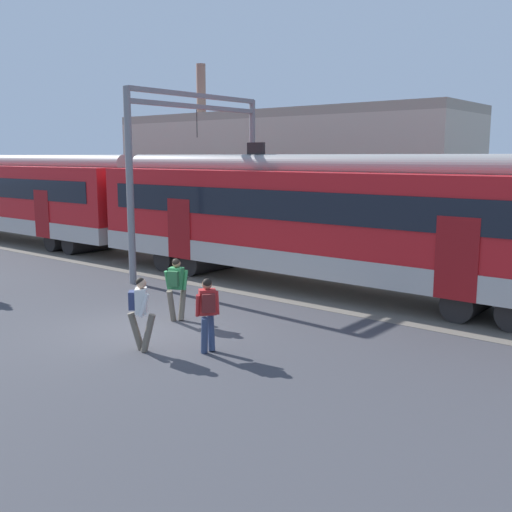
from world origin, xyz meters
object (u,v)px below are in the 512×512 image
Objects in this scene: pedestrian_white at (140,308)px; pedestrian_red at (208,309)px; commuter_train at (23,197)px; pedestrian_green at (176,284)px.

pedestrian_white is 1.50m from pedestrian_red.
pedestrian_red is at bearing -19.57° from commuter_train.
commuter_train is 20.54m from pedestrian_red.
commuter_train is 33.99× the size of pedestrian_green.
commuter_train is 33.99× the size of pedestrian_white.
commuter_train reaches higher than pedestrian_red.
pedestrian_white and pedestrian_red have the same top height.
pedestrian_red is (19.32, -6.87, -1.26)m from commuter_train.
pedestrian_green and pedestrian_white have the same top height.
pedestrian_white is at bearing -61.81° from pedestrian_green.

